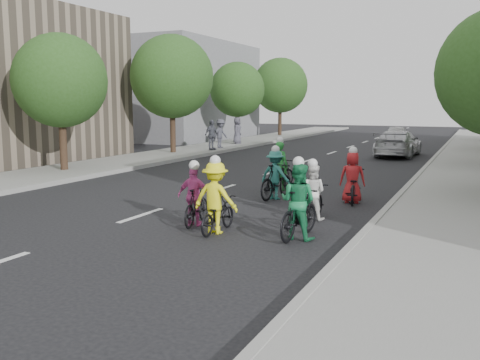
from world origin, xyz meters
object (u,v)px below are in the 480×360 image
Objects in this scene: cyclist_5 at (216,204)px; follow_car_lead at (398,143)px; cyclist_2 at (299,208)px; spectator_2 at (237,131)px; cyclist_1 at (280,171)px; cyclist_4 at (313,198)px; follow_car_trail at (397,134)px; cyclist_0 at (276,178)px; spectator_1 at (211,135)px; cyclist_3 at (353,183)px; cyclist_6 at (196,202)px; spectator_0 at (220,134)px.

cyclist_5 reaches higher than follow_car_lead.
follow_car_lead is (-0.71, 19.99, 0.04)m from cyclist_2.
spectator_2 reaches higher than cyclist_5.
cyclist_1 reaches higher than cyclist_4.
cyclist_5 is (-1.93, -0.31, -0.02)m from cyclist_2.
follow_car_trail is (-0.30, 30.35, -0.01)m from cyclist_5.
spectator_1 is at bearing -44.90° from cyclist_0.
cyclist_5 reaches higher than cyclist_4.
cyclist_3 is at bearing 164.71° from cyclist_1.
cyclist_5 is at bearing 88.38° from follow_car_lead.
cyclist_3 is 1.08× the size of cyclist_5.
cyclist_1 is 1.14× the size of cyclist_6.
spectator_1 reaches higher than cyclist_2.
cyclist_5 is 0.46× the size of follow_car_trail.
spectator_1 is at bearing 49.19° from follow_car_trail.
cyclist_6 is 24.70m from spectator_2.
cyclist_5 is at bearing 57.22° from cyclist_3.
cyclist_4 reaches higher than follow_car_trail.
spectator_1 is at bearing -59.18° from cyclist_3.
spectator_1 reaches higher than follow_car_lead.
follow_car_lead is at bearing -97.97° from cyclist_3.
follow_car_lead is (2.01, 13.78, 0.09)m from cyclist_1.
cyclist_0 is 17.63m from spectator_0.
cyclist_5 is 1.00× the size of spectator_1.
cyclist_0 is at bearing -56.58° from cyclist_2.
cyclist_1 is at bearing 85.21° from follow_car_trail.
cyclist_5 is (-2.06, -5.19, 0.09)m from cyclist_3.
cyclist_4 is 28.01m from follow_car_trail.
cyclist_2 is at bearing -138.21° from spectator_0.
cyclist_0 is 16.26m from spectator_1.
cyclist_4 is at bearing 70.03° from cyclist_3.
cyclist_6 is at bearing 47.33° from cyclist_3.
cyclist_1 is 0.47× the size of follow_car_trail.
cyclist_5 reaches higher than cyclist_6.
cyclist_4 is 0.90× the size of cyclist_5.
spectator_2 reaches higher than follow_car_trail.
spectator_0 is at bearing 5.12° from follow_car_lead.
follow_car_lead is (1.21, 20.30, 0.05)m from cyclist_5.
cyclist_2 is at bearing 77.35° from cyclist_3.
cyclist_5 is (0.80, -6.52, 0.04)m from cyclist_1.
cyclist_0 is 2.40m from cyclist_3.
cyclist_2 is 30.12m from follow_car_trail.
cyclist_2 is at bearing 93.84° from follow_car_lead.
spectator_0 is at bearing 19.74° from spectator_1.
spectator_2 is (-10.25, 23.31, 0.39)m from cyclist_5.
spectator_2 is (-0.66, 5.19, 0.00)m from spectator_1.
cyclist_6 is 0.89× the size of spectator_0.
cyclist_6 is at bearing 85.92° from follow_car_lead.
cyclist_2 reaches higher than follow_car_trail.
cyclist_5 is 20.34m from follow_car_lead.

